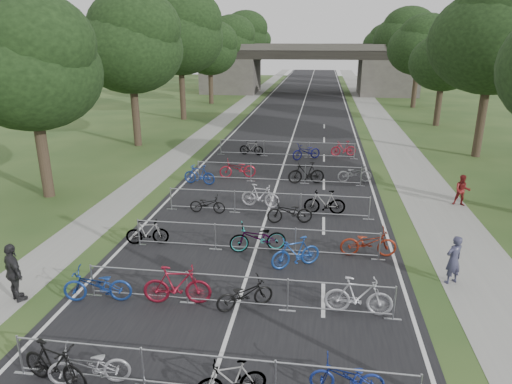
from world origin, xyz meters
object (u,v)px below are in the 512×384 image
overpass_bridge (308,69)px  pedestrian_c (14,273)px  pedestrian_b (462,191)px  pedestrian_a (454,260)px

overpass_bridge → pedestrian_c: bearing=-96.6°
overpass_bridge → pedestrian_c: 58.83m
pedestrian_c → pedestrian_b: bearing=-111.2°
overpass_bridge → pedestrian_a: 55.82m
overpass_bridge → pedestrian_b: bearing=-79.0°
overpass_bridge → pedestrian_c: (-6.80, -58.38, -2.58)m
overpass_bridge → pedestrian_a: (6.80, -55.34, -2.69)m
pedestrian_a → pedestrian_c: 13.94m
pedestrian_c → pedestrian_a: bearing=-132.9°
pedestrian_a → pedestrian_c: (-13.60, -3.04, 0.11)m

